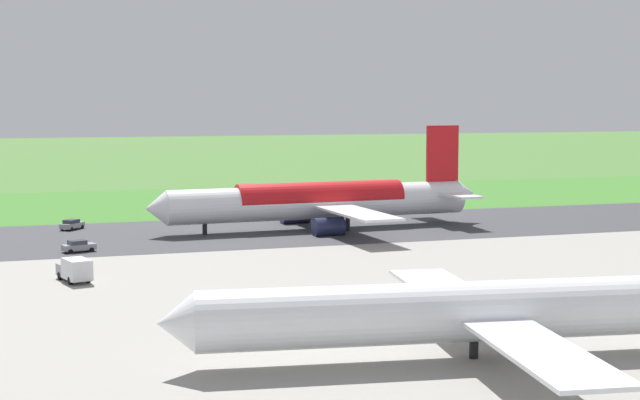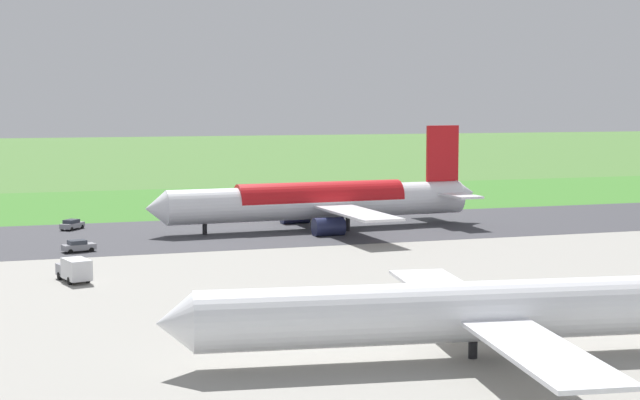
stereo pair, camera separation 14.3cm
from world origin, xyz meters
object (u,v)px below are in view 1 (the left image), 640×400
(airliner_parked_mid, at_px, (478,310))
(service_car_followme, at_px, (78,246))
(no_stopping_sign, at_px, (212,197))
(traffic_cone_orange, at_px, (186,205))
(service_truck_baggage, at_px, (75,270))
(service_car_ops, at_px, (72,224))
(airliner_main, at_px, (322,201))

(airliner_parked_mid, height_order, service_car_followme, airliner_parked_mid)
(service_car_followme, xyz_separation_m, no_stopping_sign, (-27.89, -51.01, 0.68))
(traffic_cone_orange, bearing_deg, airliner_parked_mid, 91.59)
(no_stopping_sign, bearing_deg, traffic_cone_orange, 13.99)
(airliner_parked_mid, relative_size, service_truck_baggage, 7.73)
(service_car_ops, relative_size, no_stopping_sign, 1.73)
(traffic_cone_orange, bearing_deg, no_stopping_sign, -166.01)
(service_truck_baggage, distance_m, traffic_cone_orange, 74.99)
(no_stopping_sign, height_order, traffic_cone_orange, no_stopping_sign)
(service_car_ops, xyz_separation_m, no_stopping_sign, (-27.45, -28.12, 0.68))
(service_car_ops, height_order, no_stopping_sign, no_stopping_sign)
(service_car_followme, bearing_deg, airliner_parked_mid, 112.37)
(service_car_ops, bearing_deg, traffic_cone_orange, -129.64)
(airliner_main, distance_m, no_stopping_sign, 39.89)
(airliner_main, bearing_deg, airliner_parked_mid, 81.15)
(no_stopping_sign, relative_size, traffic_cone_orange, 4.65)
(airliner_main, relative_size, airliner_parked_mid, 1.13)
(airliner_parked_mid, relative_size, traffic_cone_orange, 87.03)
(airliner_parked_mid, distance_m, no_stopping_sign, 113.71)
(service_truck_baggage, bearing_deg, no_stopping_sign, -112.28)
(airliner_parked_mid, xyz_separation_m, service_car_followme, (25.78, -62.65, -2.97))
(airliner_main, relative_size, no_stopping_sign, 21.17)
(airliner_main, height_order, airliner_parked_mid, airliner_main)
(airliner_parked_mid, height_order, service_car_ops, airliner_parked_mid)
(service_car_ops, bearing_deg, airliner_parked_mid, 106.50)
(airliner_parked_mid, bearing_deg, service_car_followme, -67.63)
(traffic_cone_orange, bearing_deg, service_truck_baggage, 71.05)
(no_stopping_sign, distance_m, traffic_cone_orange, 5.53)
(service_truck_baggage, distance_m, no_stopping_sign, 78.05)
(airliner_main, bearing_deg, service_car_followme, 18.29)
(airliner_parked_mid, relative_size, service_car_followme, 10.58)
(airliner_main, xyz_separation_m, airliner_parked_mid, (11.69, 75.04, -0.53))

